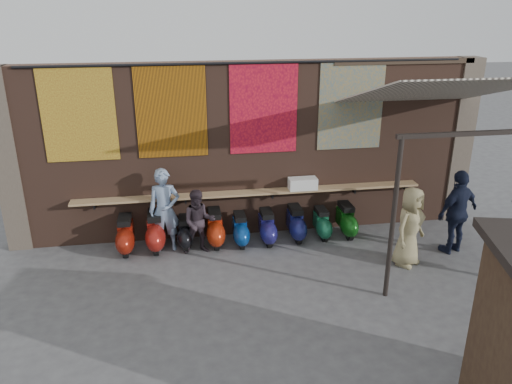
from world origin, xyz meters
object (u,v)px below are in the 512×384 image
scooter_stool_1 (156,232)px  scooter_stool_5 (267,227)px  scooter_stool_2 (185,233)px  shelf_box (303,184)px  shopper_tan (410,227)px  scooter_stool_8 (346,220)px  diner_right (199,222)px  scooter_stool_4 (240,230)px  scooter_stool_3 (215,228)px  scooter_stool_7 (322,224)px  scooter_stool_0 (126,235)px  scooter_stool_6 (296,224)px  diner_left (165,210)px  shopper_navy (457,212)px

scooter_stool_1 → scooter_stool_5: scooter_stool_1 is taller
scooter_stool_1 → scooter_stool_2: scooter_stool_1 is taller
shelf_box → shopper_tan: 2.59m
shelf_box → scooter_stool_2: shelf_box is taller
scooter_stool_8 → diner_right: 3.48m
scooter_stool_4 → scooter_stool_3: bearing=172.4°
scooter_stool_1 → shopper_tan: 5.45m
shelf_box → scooter_stool_7: size_ratio=0.90×
shelf_box → diner_right: (-2.44, -0.59, -0.53)m
scooter_stool_1 → scooter_stool_7: 3.81m
scooter_stool_4 → shopper_tan: shopper_tan is taller
scooter_stool_0 → scooter_stool_6: bearing=0.5°
scooter_stool_8 → scooter_stool_1: bearing=179.8°
diner_left → shopper_navy: shopper_navy is taller
scooter_stool_1 → scooter_stool_2: size_ratio=1.24×
scooter_stool_0 → scooter_stool_4: (2.53, -0.04, -0.04)m
shelf_box → scooter_stool_0: bearing=-175.7°
scooter_stool_8 → diner_right: diner_right is taller
shopper_navy → scooter_stool_3: bearing=-32.4°
scooter_stool_6 → scooter_stool_0: bearing=-179.5°
scooter_stool_5 → scooter_stool_8: 1.91m
scooter_stool_3 → scooter_stool_8: size_ratio=1.05×
shelf_box → scooter_stool_3: size_ratio=0.77×
scooter_stool_1 → scooter_stool_3: (1.32, 0.00, -0.02)m
scooter_stool_0 → scooter_stool_5: (3.15, -0.05, -0.03)m
scooter_stool_6 → scooter_stool_8: bearing=-0.6°
scooter_stool_2 → shopper_navy: (5.84, -1.18, 0.60)m
scooter_stool_8 → diner_left: size_ratio=0.43×
scooter_stool_4 → scooter_stool_7: bearing=1.7°
scooter_stool_0 → scooter_stool_1: (0.64, 0.03, 0.02)m
scooter_stool_4 → scooter_stool_8: 2.52m
scooter_stool_2 → scooter_stool_8: scooter_stool_8 is taller
scooter_stool_2 → scooter_stool_5: bearing=-2.7°
scooter_stool_2 → shopper_tan: shopper_tan is taller
scooter_stool_1 → scooter_stool_2: bearing=1.0°
shelf_box → shopper_navy: (3.08, -1.44, -0.32)m
diner_left → diner_right: (0.72, -0.29, -0.21)m
scooter_stool_3 → shopper_navy: (5.16, -1.17, 0.54)m
scooter_stool_0 → scooter_stool_7: 4.46m
scooter_stool_2 → scooter_stool_4: (1.24, -0.09, 0.01)m
shopper_navy → shopper_tan: shopper_navy is taller
scooter_stool_3 → diner_right: (-0.37, -0.32, 0.33)m
scooter_stool_5 → scooter_stool_6: scooter_stool_6 is taller
scooter_stool_8 → shopper_navy: shopper_navy is taller
scooter_stool_5 → shopper_navy: shopper_navy is taller
shelf_box → scooter_stool_4: size_ratio=0.86×
shelf_box → shopper_tan: (1.82, -1.80, -0.40)m
scooter_stool_2 → scooter_stool_6: (2.55, -0.01, 0.04)m
shopper_tan → scooter_stool_7: bearing=97.8°
scooter_stool_7 → diner_left: diner_left is taller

